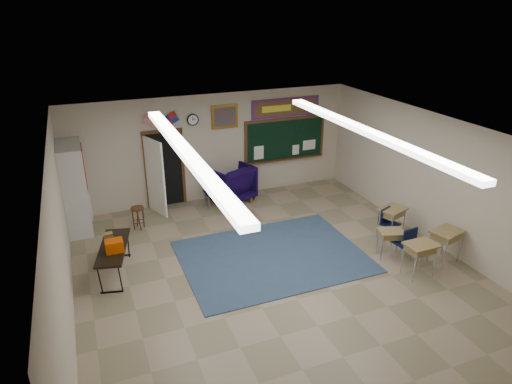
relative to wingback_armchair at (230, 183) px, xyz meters
name	(u,v)px	position (x,y,z in m)	size (l,w,h in m)	color
floor	(279,277)	(-0.36, -4.15, -0.52)	(9.00, 9.00, 0.00)	gray
back_wall	(213,148)	(-0.36, 0.35, 0.98)	(8.00, 0.04, 3.00)	beige
front_wall	(451,375)	(-0.36, -8.65, 0.98)	(8.00, 0.04, 3.00)	beige
left_wall	(61,251)	(-4.36, -4.15, 0.98)	(0.04, 9.00, 3.00)	beige
right_wall	(442,183)	(3.64, -4.15, 0.98)	(0.04, 9.00, 3.00)	beige
ceiling	(283,138)	(-0.36, -4.15, 2.48)	(8.00, 9.00, 0.04)	silver
area_rug	(273,256)	(-0.16, -3.35, -0.51)	(4.00, 3.00, 0.02)	#334961
fluorescent_strips	(282,141)	(-0.36, -4.15, 2.42)	(3.86, 6.00, 0.10)	white
doorway	(162,171)	(-1.86, 0.20, 0.54)	(1.10, 0.89, 2.16)	black
chalkboard	(285,141)	(1.84, 0.31, 0.94)	(2.55, 0.14, 1.30)	#533017
bulletin_board	(286,108)	(1.84, 0.32, 1.93)	(2.10, 0.05, 0.55)	#AC1F0E
framed_art_print	(225,117)	(-0.01, 0.32, 1.83)	(0.75, 0.05, 0.65)	#A2701F
wall_clock	(193,120)	(-0.91, 0.32, 1.83)	(0.32, 0.05, 0.32)	black
wall_flags	(161,118)	(-1.76, 0.29, 1.96)	(1.16, 0.06, 0.70)	red
storage_cabinet	(75,188)	(-4.07, -0.30, 0.58)	(0.59, 1.25, 2.20)	silver
wingback_armchair	(230,183)	(0.00, 0.00, 0.00)	(1.11, 1.14, 1.04)	black
student_chair_reading	(212,193)	(-0.63, -0.28, -0.10)	(0.42, 0.42, 0.85)	black
student_chair_desk_a	(402,243)	(2.42, -4.52, -0.10)	(0.42, 0.42, 0.84)	black
student_chair_desk_b	(390,225)	(2.75, -3.66, -0.13)	(0.39, 0.39, 0.78)	black
student_desk_front_left	(390,242)	(2.26, -4.31, -0.15)	(0.65, 0.56, 0.65)	olive
student_desk_front_right	(391,221)	(2.86, -3.55, -0.10)	(0.75, 0.65, 0.75)	olive
student_desk_back_left	(419,258)	(2.34, -5.15, -0.10)	(0.63, 0.47, 0.74)	olive
student_desk_back_right	(445,245)	(3.20, -4.94, -0.09)	(0.75, 0.63, 0.77)	olive
folding_table	(115,259)	(-3.48, -2.75, -0.16)	(0.88, 1.65, 0.90)	black
wooden_stool	(138,218)	(-2.72, -0.85, -0.22)	(0.33, 0.33, 0.58)	#543619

